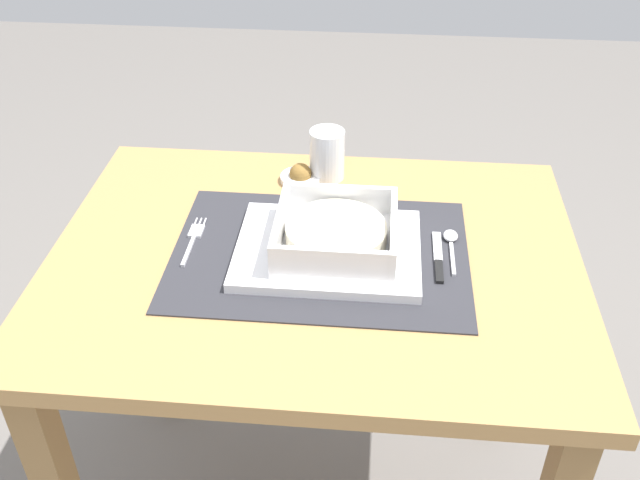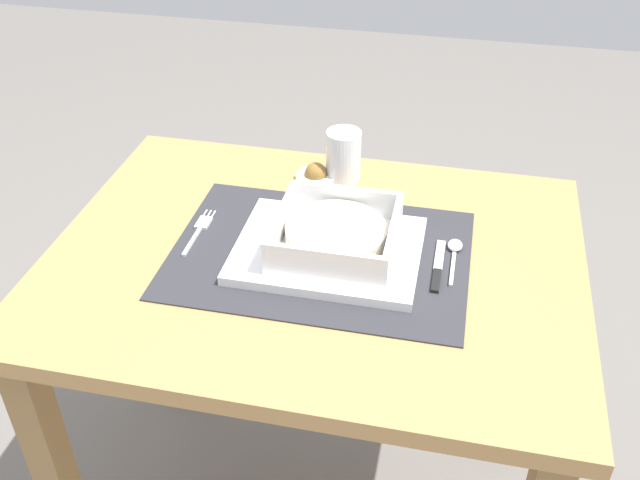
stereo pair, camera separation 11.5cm
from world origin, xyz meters
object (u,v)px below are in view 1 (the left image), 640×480
Objects in this scene: porridge_bowl at (336,235)px; drinking_glass at (327,157)px; spoon at (451,240)px; condiment_saucer at (301,176)px; dining_table at (315,308)px; butter_knife at (438,260)px; fork at (194,237)px.

drinking_glass is (-0.03, 0.25, 0.00)m from porridge_bowl.
condiment_saucer is (-0.27, 0.18, 0.00)m from spoon.
spoon is (0.19, 0.05, -0.03)m from porridge_bowl.
spoon is at bearing 12.10° from dining_table.
condiment_saucer is at bearing 151.10° from spoon.
spoon is 1.22× the size of drinking_glass.
butter_knife is 1.76× the size of condiment_saucer.
fork is (-0.24, 0.02, -0.04)m from porridge_bowl.
condiment_saucer is (-0.08, 0.22, -0.03)m from porridge_bowl.
butter_knife is 0.34m from condiment_saucer.
drinking_glass is (0.00, 0.25, 0.16)m from dining_table.
condiment_saucer reaches higher than dining_table.
condiment_saucer is (0.15, 0.20, 0.01)m from fork.
condiment_saucer is at bearing 110.19° from porridge_bowl.
fork is at bearing 174.84° from porridge_bowl.
butter_knife is at bearing -108.75° from spoon.
spoon is 0.06m from butter_knife.
dining_table is at bearing -78.01° from condiment_saucer.
porridge_bowl is 0.17m from butter_knife.
porridge_bowl is at bearing -161.27° from spoon.
dining_table is 0.16m from porridge_bowl.
drinking_glass reaches higher than fork.
dining_table is 8.99× the size of drinking_glass.
dining_table is 6.45× the size of butter_knife.
porridge_bowl is 0.25m from drinking_glass.
fork is 1.15× the size of spoon.
porridge_bowl is (0.03, 0.00, 0.16)m from dining_table.
drinking_glass is at bearing 23.52° from condiment_saucer.
porridge_bowl is 0.24m from condiment_saucer.
spoon is 0.30m from drinking_glass.
drinking_glass is 0.06m from condiment_saucer.
dining_table is 11.34× the size of condiment_saucer.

